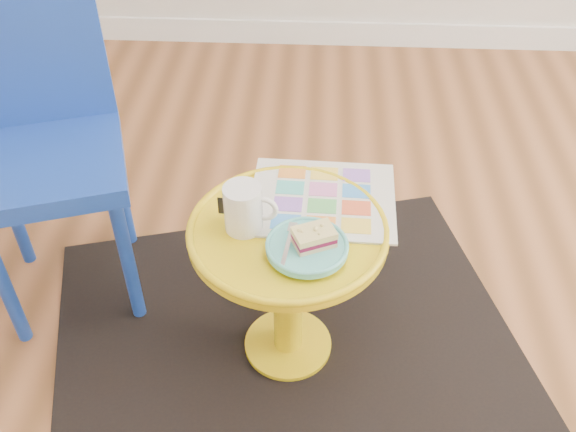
{
  "coord_description": "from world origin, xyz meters",
  "views": [
    {
      "loc": [
        -0.55,
        -1.06,
        1.5
      ],
      "look_at": [
        -0.61,
        0.08,
        0.5
      ],
      "focal_mm": 40.0,
      "sensor_mm": 36.0,
      "label": 1
    }
  ],
  "objects_px": {
    "mug": "(244,207)",
    "newspaper": "(323,199)",
    "plate": "(307,247)",
    "chair": "(40,130)",
    "side_table": "(288,266)"
  },
  "relations": [
    {
      "from": "mug",
      "to": "newspaper",
      "type": "bearing_deg",
      "value": 38.64
    },
    {
      "from": "side_table",
      "to": "mug",
      "type": "height_order",
      "value": "mug"
    },
    {
      "from": "side_table",
      "to": "mug",
      "type": "bearing_deg",
      "value": -179.36
    },
    {
      "from": "newspaper",
      "to": "mug",
      "type": "relative_size",
      "value": 2.79
    },
    {
      "from": "plate",
      "to": "chair",
      "type": "bearing_deg",
      "value": 153.96
    },
    {
      "from": "chair",
      "to": "newspaper",
      "type": "distance_m",
      "value": 0.79
    },
    {
      "from": "side_table",
      "to": "newspaper",
      "type": "height_order",
      "value": "newspaper"
    },
    {
      "from": "side_table",
      "to": "chair",
      "type": "xyz_separation_m",
      "value": [
        -0.68,
        0.27,
        0.21
      ]
    },
    {
      "from": "side_table",
      "to": "newspaper",
      "type": "bearing_deg",
      "value": 54.11
    },
    {
      "from": "side_table",
      "to": "mug",
      "type": "relative_size",
      "value": 3.72
    },
    {
      "from": "newspaper",
      "to": "plate",
      "type": "height_order",
      "value": "plate"
    },
    {
      "from": "chair",
      "to": "plate",
      "type": "height_order",
      "value": "chair"
    },
    {
      "from": "mug",
      "to": "plate",
      "type": "relative_size",
      "value": 0.69
    },
    {
      "from": "mug",
      "to": "plate",
      "type": "height_order",
      "value": "mug"
    },
    {
      "from": "newspaper",
      "to": "plate",
      "type": "relative_size",
      "value": 1.92
    }
  ]
}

